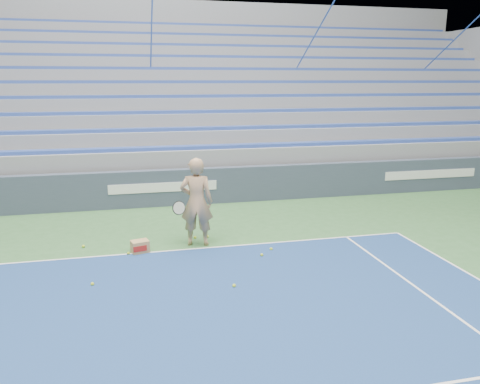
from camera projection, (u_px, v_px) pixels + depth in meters
sponsor_barrier at (163, 188)px, 14.09m from camera, size 30.00×0.32×1.10m
bleachers at (152, 114)px, 19.09m from camera, size 31.00×9.15×7.30m
tennis_player at (196, 202)px, 10.59m from camera, size 1.02×0.94×2.04m
ball_box at (140, 247)px, 10.29m from camera, size 0.43×0.37×0.28m
tennis_ball_0 at (271, 249)px, 10.44m from camera, size 0.07×0.07×0.07m
tennis_ball_1 at (128, 253)px, 10.18m from camera, size 0.07×0.07×0.07m
tennis_ball_2 at (234, 286)px, 8.57m from camera, size 0.07×0.07×0.07m
tennis_ball_3 at (83, 246)px, 10.62m from camera, size 0.07×0.07×0.07m
tennis_ball_4 at (207, 236)px, 11.29m from camera, size 0.07×0.07×0.07m
tennis_ball_5 at (262, 255)px, 10.08m from camera, size 0.07×0.07×0.07m
tennis_ball_6 at (195, 237)px, 11.22m from camera, size 0.07×0.07×0.07m
tennis_ball_7 at (92, 284)px, 8.64m from camera, size 0.07×0.07×0.07m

